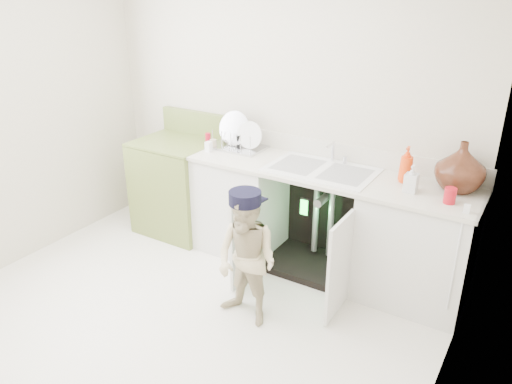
# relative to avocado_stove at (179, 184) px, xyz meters

# --- Properties ---
(ground) EXTENTS (3.50, 3.50, 0.00)m
(ground) POSITION_rel_avocado_stove_xyz_m (0.92, -1.18, -0.47)
(ground) COLOR silver
(ground) RESTS_ON ground
(room_shell) EXTENTS (6.00, 5.50, 1.26)m
(room_shell) POSITION_rel_avocado_stove_xyz_m (0.92, -1.18, 0.78)
(room_shell) COLOR beige
(room_shell) RESTS_ON ground
(counter_run) EXTENTS (2.44, 1.02, 1.26)m
(counter_run) POSITION_rel_avocado_stove_xyz_m (1.51, 0.03, 0.02)
(counter_run) COLOR silver
(counter_run) RESTS_ON ground
(avocado_stove) EXTENTS (0.73, 0.65, 1.13)m
(avocado_stove) POSITION_rel_avocado_stove_xyz_m (0.00, 0.00, 0.00)
(avocado_stove) COLOR olive
(avocado_stove) RESTS_ON ground
(repair_worker) EXTENTS (0.52, 0.78, 1.00)m
(repair_worker) POSITION_rel_avocado_stove_xyz_m (1.34, -0.88, 0.04)
(repair_worker) COLOR beige
(repair_worker) RESTS_ON ground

